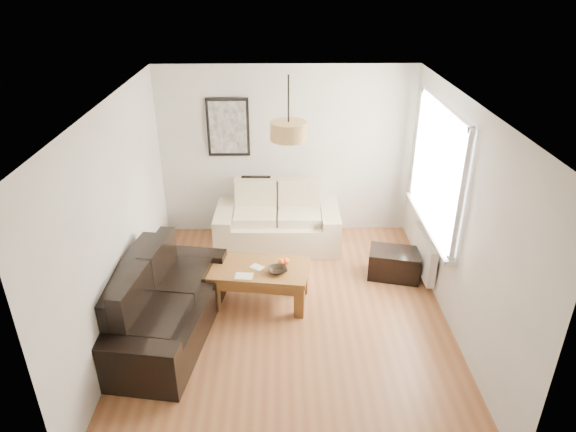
{
  "coord_description": "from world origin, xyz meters",
  "views": [
    {
      "loc": [
        -0.1,
        -5.03,
        3.87
      ],
      "look_at": [
        0.0,
        0.6,
        1.05
      ],
      "focal_mm": 31.74,
      "sensor_mm": 36.0,
      "label": 1
    }
  ],
  "objects_px": {
    "loveseat_cream": "(277,216)",
    "coffee_table": "(260,284)",
    "sofa_leather": "(163,301)",
    "ottoman": "(394,264)"
  },
  "relations": [
    {
      "from": "loveseat_cream",
      "to": "sofa_leather",
      "type": "bearing_deg",
      "value": -121.02
    },
    {
      "from": "sofa_leather",
      "to": "coffee_table",
      "type": "relative_size",
      "value": 1.7
    },
    {
      "from": "loveseat_cream",
      "to": "sofa_leather",
      "type": "height_order",
      "value": "loveseat_cream"
    },
    {
      "from": "coffee_table",
      "to": "ottoman",
      "type": "xyz_separation_m",
      "value": [
        1.81,
        0.54,
        -0.05
      ]
    },
    {
      "from": "sofa_leather",
      "to": "coffee_table",
      "type": "bearing_deg",
      "value": -51.85
    },
    {
      "from": "coffee_table",
      "to": "ottoman",
      "type": "distance_m",
      "value": 1.89
    },
    {
      "from": "loveseat_cream",
      "to": "coffee_table",
      "type": "height_order",
      "value": "loveseat_cream"
    },
    {
      "from": "coffee_table",
      "to": "loveseat_cream",
      "type": "bearing_deg",
      "value": 81.54
    },
    {
      "from": "sofa_leather",
      "to": "coffee_table",
      "type": "xyz_separation_m",
      "value": [
        1.07,
        0.6,
        -0.19
      ]
    },
    {
      "from": "sofa_leather",
      "to": "coffee_table",
      "type": "height_order",
      "value": "sofa_leather"
    }
  ]
}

